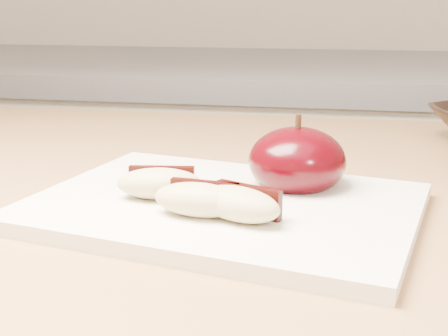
# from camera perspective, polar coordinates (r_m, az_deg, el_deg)

# --- Properties ---
(back_cabinet) EXTENTS (2.40, 0.62, 0.94)m
(back_cabinet) POSITION_cam_1_polar(r_m,az_deg,el_deg) (1.38, 4.71, -9.99)
(back_cabinet) COLOR silver
(back_cabinet) RESTS_ON ground
(cutting_board) EXTENTS (0.32, 0.26, 0.01)m
(cutting_board) POSITION_cam_1_polar(r_m,az_deg,el_deg) (0.48, 0.00, -3.54)
(cutting_board) COLOR white
(cutting_board) RESTS_ON island_counter
(apple_half) EXTENTS (0.09, 0.09, 0.07)m
(apple_half) POSITION_cam_1_polar(r_m,az_deg,el_deg) (0.51, 6.70, 0.63)
(apple_half) COLOR black
(apple_half) RESTS_ON cutting_board
(apple_wedge_a) EXTENTS (0.07, 0.04, 0.02)m
(apple_wedge_a) POSITION_cam_1_polar(r_m,az_deg,el_deg) (0.48, -5.90, -1.37)
(apple_wedge_a) COLOR #D1BC84
(apple_wedge_a) RESTS_ON cutting_board
(apple_wedge_b) EXTENTS (0.07, 0.04, 0.02)m
(apple_wedge_b) POSITION_cam_1_polar(r_m,az_deg,el_deg) (0.44, -2.29, -2.86)
(apple_wedge_b) COLOR #D1BC84
(apple_wedge_b) RESTS_ON cutting_board
(apple_wedge_c) EXTENTS (0.07, 0.06, 0.02)m
(apple_wedge_c) POSITION_cam_1_polar(r_m,az_deg,el_deg) (0.43, 1.40, -3.25)
(apple_wedge_c) COLOR #D1BC84
(apple_wedge_c) RESTS_ON cutting_board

